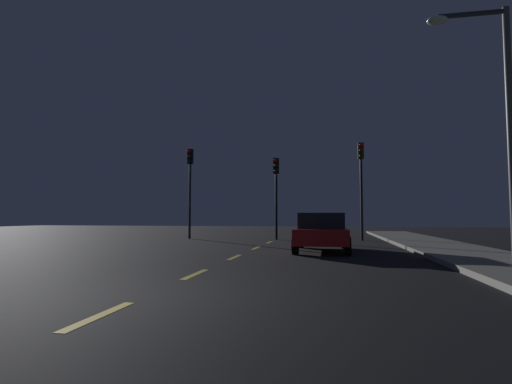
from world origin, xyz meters
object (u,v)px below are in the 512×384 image
(car_stopped_ahead, at_px, (322,232))
(traffic_signal_right, at_px, (361,172))
(traffic_signal_left, at_px, (190,176))
(traffic_signal_center, at_px, (276,182))
(street_lamp_right, at_px, (496,108))

(car_stopped_ahead, bearing_deg, traffic_signal_right, 73.92)
(traffic_signal_left, relative_size, traffic_signal_center, 1.15)
(traffic_signal_center, relative_size, car_stopped_ahead, 1.11)
(traffic_signal_left, distance_m, car_stopped_ahead, 11.12)
(street_lamp_right, bearing_deg, traffic_signal_right, 103.56)
(traffic_signal_left, bearing_deg, street_lamp_right, -41.00)
(traffic_signal_right, xyz_separation_m, street_lamp_right, (2.65, -10.98, 0.48))
(car_stopped_ahead, relative_size, street_lamp_right, 0.60)
(traffic_signal_left, xyz_separation_m, traffic_signal_right, (9.98, 0.00, 0.02))
(traffic_signal_left, height_order, car_stopped_ahead, traffic_signal_left)
(traffic_signal_center, xyz_separation_m, car_stopped_ahead, (2.68, -7.21, -2.57))
(traffic_signal_right, distance_m, street_lamp_right, 11.31)
(traffic_signal_left, height_order, street_lamp_right, street_lamp_right)
(traffic_signal_center, height_order, traffic_signal_right, traffic_signal_right)
(traffic_signal_right, xyz_separation_m, car_stopped_ahead, (-2.08, -7.21, -3.03))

